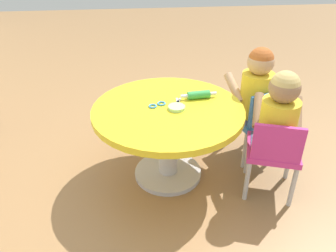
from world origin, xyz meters
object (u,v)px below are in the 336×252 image
(craft_table, at_px, (168,125))
(child_chair_right, at_px, (256,118))
(craft_scissors, at_px, (177,105))
(child_chair_left, at_px, (273,151))
(seated_child_left, at_px, (279,114))
(rolling_pin, at_px, (199,95))
(seated_child_right, at_px, (257,85))

(craft_table, xyz_separation_m, child_chair_right, (0.16, -0.62, -0.08))
(craft_table, distance_m, craft_scissors, 0.14)
(child_chair_left, height_order, seated_child_left, seated_child_left)
(child_chair_right, bearing_deg, craft_scissors, 103.00)
(craft_table, bearing_deg, rolling_pin, -62.48)
(child_chair_left, bearing_deg, craft_scissors, 64.08)
(rolling_pin, bearing_deg, child_chair_right, -82.90)
(craft_table, bearing_deg, craft_scissors, -64.20)
(craft_table, bearing_deg, seated_child_left, -107.65)
(craft_table, distance_m, child_chair_right, 0.64)
(child_chair_left, xyz_separation_m, craft_scissors, (0.26, 0.53, 0.20))
(seated_child_left, xyz_separation_m, craft_scissors, (0.22, 0.55, -0.03))
(child_chair_right, bearing_deg, rolling_pin, 97.10)
(seated_child_right, distance_m, craft_scissors, 0.57)
(child_chair_right, height_order, rolling_pin, rolling_pin)
(seated_child_right, bearing_deg, rolling_pin, 102.58)
(child_chair_left, relative_size, seated_child_left, 1.05)
(child_chair_left, relative_size, seated_child_right, 1.05)
(child_chair_right, bearing_deg, child_chair_left, 176.54)
(child_chair_left, distance_m, rolling_pin, 0.56)
(craft_scissors, bearing_deg, child_chair_right, -77.00)
(child_chair_left, height_order, rolling_pin, rolling_pin)
(seated_child_left, height_order, craft_scissors, seated_child_left)
(rolling_pin, bearing_deg, craft_table, 117.52)
(rolling_pin, bearing_deg, seated_child_right, -77.42)
(child_chair_left, distance_m, child_chair_right, 0.39)
(rolling_pin, xyz_separation_m, craft_scissors, (-0.08, 0.14, -0.02))
(child_chair_right, relative_size, seated_child_right, 1.05)
(rolling_pin, relative_size, craft_scissors, 1.65)
(child_chair_left, bearing_deg, craft_table, 68.76)
(craft_table, distance_m, child_chair_left, 0.64)
(child_chair_right, bearing_deg, seated_child_left, 178.19)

